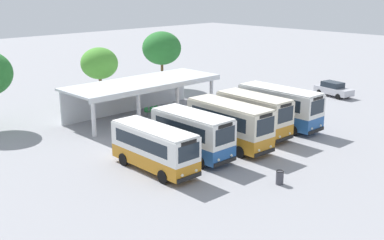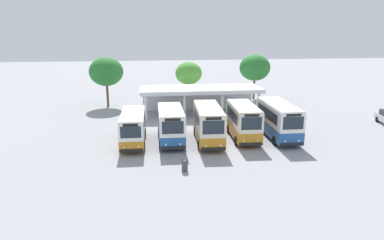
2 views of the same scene
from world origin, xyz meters
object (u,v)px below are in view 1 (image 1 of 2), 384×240
(city_bus_nearest_orange, at_px, (154,147))
(waiting_chair_middle_seat, at_px, (157,109))
(litter_bin_apron, at_px, (280,177))
(waiting_chair_end_by_column, at_px, (147,111))
(city_bus_middle_cream, at_px, (229,123))
(city_bus_second_in_row, at_px, (192,133))
(city_bus_fifth_blue, at_px, (279,106))
(parked_car_flank, at_px, (333,89))
(waiting_chair_second_from_end, at_px, (152,110))
(city_bus_fourth_amber, at_px, (254,114))

(city_bus_nearest_orange, xyz_separation_m, waiting_chair_middle_seat, (9.40, 11.03, -1.16))
(litter_bin_apron, bearing_deg, waiting_chair_end_by_column, 77.34)
(city_bus_middle_cream, height_order, waiting_chair_middle_seat, city_bus_middle_cream)
(waiting_chair_end_by_column, bearing_deg, city_bus_nearest_orange, -126.66)
(city_bus_second_in_row, bearing_deg, waiting_chair_end_by_column, 67.05)
(city_bus_fifth_blue, relative_size, parked_car_flank, 1.69)
(parked_car_flank, xyz_separation_m, waiting_chair_middle_seat, (-19.34, 7.86, -0.31))
(city_bus_second_in_row, relative_size, parked_car_flank, 1.44)
(waiting_chair_middle_seat, xyz_separation_m, litter_bin_apron, (-5.25, -18.30, -0.07))
(city_bus_fifth_blue, xyz_separation_m, waiting_chair_end_by_column, (-6.08, 10.89, -1.40))
(parked_car_flank, height_order, waiting_chair_middle_seat, parked_car_flank)
(waiting_chair_end_by_column, xyz_separation_m, waiting_chair_middle_seat, (1.12, -0.10, 0.00))
(city_bus_nearest_orange, relative_size, waiting_chair_end_by_column, 8.17)
(litter_bin_apron, bearing_deg, city_bus_nearest_orange, 119.71)
(parked_car_flank, distance_m, litter_bin_apron, 26.72)
(city_bus_middle_cream, distance_m, waiting_chair_end_by_column, 11.57)
(waiting_chair_second_from_end, bearing_deg, waiting_chair_middle_seat, 2.37)
(city_bus_second_in_row, xyz_separation_m, waiting_chair_middle_seat, (5.81, 10.98, -1.30))
(waiting_chair_end_by_column, distance_m, waiting_chair_second_from_end, 0.57)
(waiting_chair_end_by_column, bearing_deg, city_bus_fourth_amber, -77.15)
(waiting_chair_middle_seat, bearing_deg, city_bus_fourth_amber, -82.76)
(city_bus_fourth_amber, relative_size, waiting_chair_end_by_column, 7.75)
(city_bus_nearest_orange, bearing_deg, city_bus_fifth_blue, 0.98)
(city_bus_nearest_orange, xyz_separation_m, city_bus_second_in_row, (3.59, 0.05, 0.14))
(city_bus_middle_cream, distance_m, litter_bin_apron, 7.74)
(parked_car_flank, relative_size, waiting_chair_end_by_column, 5.32)
(waiting_chair_end_by_column, bearing_deg, city_bus_middle_cream, -95.50)
(waiting_chair_middle_seat, height_order, litter_bin_apron, litter_bin_apron)
(waiting_chair_end_by_column, xyz_separation_m, litter_bin_apron, (-4.14, -18.40, -0.07))
(city_bus_fourth_amber, relative_size, parked_car_flank, 1.46)
(city_bus_nearest_orange, height_order, city_bus_fifth_blue, city_bus_fifth_blue)
(city_bus_fourth_amber, bearing_deg, city_bus_second_in_row, -178.72)
(city_bus_second_in_row, distance_m, waiting_chair_end_by_column, 12.11)
(city_bus_middle_cream, relative_size, city_bus_fourth_amber, 1.11)
(city_bus_second_in_row, bearing_deg, city_bus_fifth_blue, 1.04)
(city_bus_fourth_amber, relative_size, litter_bin_apron, 7.41)
(city_bus_fifth_blue, xyz_separation_m, parked_car_flank, (14.37, 2.93, -1.09))
(city_bus_fourth_amber, bearing_deg, city_bus_middle_cream, -171.87)
(parked_car_flank, bearing_deg, city_bus_middle_cream, -170.83)
(city_bus_second_in_row, bearing_deg, city_bus_fourth_amber, 1.28)
(city_bus_nearest_orange, bearing_deg, city_bus_middle_cream, -2.42)
(city_bus_fourth_amber, height_order, waiting_chair_second_from_end, city_bus_fourth_amber)
(waiting_chair_second_from_end, height_order, litter_bin_apron, litter_bin_apron)
(city_bus_nearest_orange, bearing_deg, litter_bin_apron, -60.29)
(city_bus_middle_cream, bearing_deg, waiting_chair_end_by_column, 84.50)
(city_bus_second_in_row, height_order, litter_bin_apron, city_bus_second_in_row)
(parked_car_flank, bearing_deg, waiting_chair_end_by_column, 158.74)
(litter_bin_apron, bearing_deg, parked_car_flank, 23.02)
(litter_bin_apron, bearing_deg, city_bus_second_in_row, 94.36)
(city_bus_second_in_row, distance_m, parked_car_flank, 25.36)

